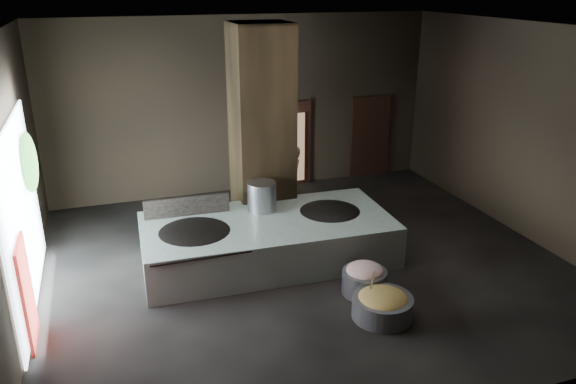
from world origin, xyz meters
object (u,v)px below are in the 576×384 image
object	(u,v)px
wok_left	(195,236)
veg_basin	(382,307)
hearth_platform	(268,240)
meat_basin	(364,282)
wok_right	(330,215)
stock_pot	(262,197)
cook	(291,182)

from	to	relation	value
wok_left	veg_basin	xyz separation A→B (m)	(2.65, -2.56, -0.56)
hearth_platform	meat_basin	bearing A→B (deg)	-53.18
wok_left	veg_basin	bearing A→B (deg)	-43.98
wok_right	meat_basin	distance (m)	1.94
meat_basin	wok_left	bearing A→B (deg)	146.99
hearth_platform	veg_basin	xyz separation A→B (m)	(1.20, -2.61, -0.24)
wok_right	meat_basin	size ratio (longest dim) A/B	1.79
wok_left	meat_basin	distance (m)	3.27
hearth_platform	meat_basin	size ratio (longest dim) A/B	6.09
stock_pot	cook	world-z (taller)	cook
wok_right	veg_basin	bearing A→B (deg)	-93.17
cook	hearth_platform	bearing A→B (deg)	20.05
hearth_platform	wok_right	xyz separation A→B (m)	(1.35, 0.05, 0.32)
meat_basin	veg_basin	bearing A→B (deg)	-93.91
wok_left	meat_basin	xyz separation A→B (m)	(2.71, -1.76, -0.53)
cook	veg_basin	world-z (taller)	cook
stock_pot	cook	xyz separation A→B (m)	(1.10, 1.32, -0.26)
wok_right	cook	xyz separation A→B (m)	(-0.20, 1.82, 0.12)
stock_pot	hearth_platform	bearing A→B (deg)	-95.19
veg_basin	wok_left	bearing A→B (deg)	136.02
wok_right	stock_pot	bearing A→B (deg)	158.96
hearth_platform	cook	bearing A→B (deg)	60.55
hearth_platform	wok_left	world-z (taller)	wok_left
hearth_platform	veg_basin	bearing A→B (deg)	-63.24
stock_pot	cook	size ratio (longest dim) A/B	0.37
wok_left	cook	size ratio (longest dim) A/B	0.88
veg_basin	cook	bearing A→B (deg)	90.72
wok_left	wok_right	distance (m)	2.80
cook	meat_basin	size ratio (longest dim) A/B	2.17
cook	veg_basin	bearing A→B (deg)	52.24
veg_basin	meat_basin	bearing A→B (deg)	86.09
hearth_platform	cook	xyz separation A→B (m)	(1.15, 1.87, 0.45)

